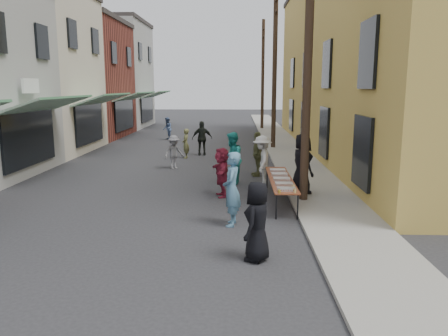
# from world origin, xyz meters

# --- Properties ---
(ground) EXTENTS (120.00, 120.00, 0.00)m
(ground) POSITION_xyz_m (0.00, 0.00, 0.00)
(ground) COLOR #28282B
(ground) RESTS_ON ground
(sidewalk) EXTENTS (2.20, 60.00, 0.10)m
(sidewalk) POSITION_xyz_m (5.00, 15.00, 0.05)
(sidewalk) COLOR gray
(sidewalk) RESTS_ON ground
(storefront_row) EXTENTS (8.00, 37.00, 9.00)m
(storefront_row) POSITION_xyz_m (-10.00, 14.96, 4.12)
(storefront_row) COLOR maroon
(storefront_row) RESTS_ON ground
(building_ochre) EXTENTS (10.00, 28.00, 10.00)m
(building_ochre) POSITION_xyz_m (11.10, 14.00, 5.00)
(building_ochre) COLOR gold
(building_ochre) RESTS_ON ground
(utility_pole_near) EXTENTS (0.26, 0.26, 9.00)m
(utility_pole_near) POSITION_xyz_m (4.30, 3.00, 4.50)
(utility_pole_near) COLOR #2D2116
(utility_pole_near) RESTS_ON ground
(utility_pole_mid) EXTENTS (0.26, 0.26, 9.00)m
(utility_pole_mid) POSITION_xyz_m (4.30, 15.00, 4.50)
(utility_pole_mid) COLOR #2D2116
(utility_pole_mid) RESTS_ON ground
(utility_pole_far) EXTENTS (0.26, 0.26, 9.00)m
(utility_pole_far) POSITION_xyz_m (4.30, 27.00, 4.50)
(utility_pole_far) COLOR #2D2116
(utility_pole_far) RESTS_ON ground
(serving_table) EXTENTS (0.70, 4.00, 0.75)m
(serving_table) POSITION_xyz_m (3.58, 3.05, 0.71)
(serving_table) COLOR brown
(serving_table) RESTS_ON ground
(catering_tray_sausage) EXTENTS (0.50, 0.33, 0.08)m
(catering_tray_sausage) POSITION_xyz_m (3.58, 1.40, 0.79)
(catering_tray_sausage) COLOR maroon
(catering_tray_sausage) RESTS_ON serving_table
(catering_tray_foil_b) EXTENTS (0.50, 0.33, 0.08)m
(catering_tray_foil_b) POSITION_xyz_m (3.58, 2.05, 0.79)
(catering_tray_foil_b) COLOR #B2B2B7
(catering_tray_foil_b) RESTS_ON serving_table
(catering_tray_buns) EXTENTS (0.50, 0.33, 0.08)m
(catering_tray_buns) POSITION_xyz_m (3.58, 2.75, 0.79)
(catering_tray_buns) COLOR tan
(catering_tray_buns) RESTS_ON serving_table
(catering_tray_foil_d) EXTENTS (0.50, 0.33, 0.08)m
(catering_tray_foil_d) POSITION_xyz_m (3.58, 3.45, 0.79)
(catering_tray_foil_d) COLOR #B2B2B7
(catering_tray_foil_d) RESTS_ON serving_table
(catering_tray_buns_end) EXTENTS (0.50, 0.33, 0.08)m
(catering_tray_buns_end) POSITION_xyz_m (3.58, 4.15, 0.79)
(catering_tray_buns_end) COLOR tan
(catering_tray_buns_end) RESTS_ON serving_table
(condiment_jar_a) EXTENTS (0.07, 0.07, 0.08)m
(condiment_jar_a) POSITION_xyz_m (3.36, 1.10, 0.79)
(condiment_jar_a) COLOR #A57F26
(condiment_jar_a) RESTS_ON serving_table
(condiment_jar_b) EXTENTS (0.07, 0.07, 0.08)m
(condiment_jar_b) POSITION_xyz_m (3.36, 1.20, 0.79)
(condiment_jar_b) COLOR #A57F26
(condiment_jar_b) RESTS_ON serving_table
(condiment_jar_c) EXTENTS (0.07, 0.07, 0.08)m
(condiment_jar_c) POSITION_xyz_m (3.36, 1.30, 0.79)
(condiment_jar_c) COLOR #A57F26
(condiment_jar_c) RESTS_ON serving_table
(cup_stack) EXTENTS (0.08, 0.08, 0.12)m
(cup_stack) POSITION_xyz_m (3.78, 1.15, 0.81)
(cup_stack) COLOR tan
(cup_stack) RESTS_ON serving_table
(guest_front_a) EXTENTS (0.82, 0.96, 1.67)m
(guest_front_a) POSITION_xyz_m (2.65, -1.69, 0.84)
(guest_front_a) COLOR black
(guest_front_a) RESTS_ON ground
(guest_front_b) EXTENTS (0.51, 0.74, 1.93)m
(guest_front_b) POSITION_xyz_m (2.09, 0.62, 0.97)
(guest_front_b) COLOR teal
(guest_front_b) RESTS_ON ground
(guest_front_c) EXTENTS (0.79, 0.99, 1.93)m
(guest_front_c) POSITION_xyz_m (2.03, 5.51, 0.97)
(guest_front_c) COLOR teal
(guest_front_c) RESTS_ON ground
(guest_front_d) EXTENTS (0.76, 1.23, 1.84)m
(guest_front_d) POSITION_xyz_m (3.12, 5.33, 0.92)
(guest_front_d) COLOR silver
(guest_front_d) RESTS_ON ground
(guest_front_e) EXTENTS (0.55, 1.09, 1.79)m
(guest_front_e) POSITION_xyz_m (3.03, 7.09, 0.90)
(guest_front_e) COLOR brown
(guest_front_e) RESTS_ON ground
(guest_queue_back) EXTENTS (0.71, 1.56, 1.62)m
(guest_queue_back) POSITION_xyz_m (1.72, 3.67, 0.81)
(guest_queue_back) COLOR maroon
(guest_queue_back) RESTS_ON ground
(server) EXTENTS (0.95, 1.13, 1.97)m
(server) POSITION_xyz_m (4.35, 3.81, 1.09)
(server) COLOR black
(server) RESTS_ON sidewalk
(passerby_left) EXTENTS (1.08, 1.04, 1.48)m
(passerby_left) POSITION_xyz_m (-0.56, 8.52, 0.74)
(passerby_left) COLOR slate
(passerby_left) RESTS_ON ground
(passerby_mid) EXTENTS (1.08, 0.51, 1.80)m
(passerby_mid) POSITION_xyz_m (0.37, 12.41, 0.90)
(passerby_mid) COLOR black
(passerby_mid) RESTS_ON ground
(passerby_right) EXTENTS (0.40, 0.57, 1.49)m
(passerby_right) POSITION_xyz_m (-0.39, 11.46, 0.74)
(passerby_right) COLOR #66683C
(passerby_right) RESTS_ON ground
(passerby_far) EXTENTS (0.70, 0.84, 1.53)m
(passerby_far) POSITION_xyz_m (-2.56, 19.20, 0.77)
(passerby_far) COLOR #4C6493
(passerby_far) RESTS_ON ground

